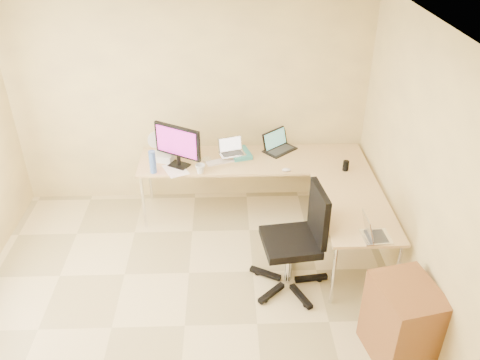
{
  "coord_description": "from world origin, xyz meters",
  "views": [
    {
      "loc": [
        0.4,
        -3.22,
        3.52
      ],
      "look_at": [
        0.55,
        1.1,
        0.9
      ],
      "focal_mm": 36.96,
      "sensor_mm": 36.0,
      "label": 1
    }
  ],
  "objects_px": {
    "laptop_return": "(378,229)",
    "office_chair": "(290,246)",
    "mug": "(200,169)",
    "cabinet": "(402,324)",
    "desk_main": "(252,185)",
    "water_bottle": "(153,162)",
    "desk_return": "(351,234)",
    "laptop_center": "(232,147)",
    "keyboard": "(223,161)",
    "monitor": "(178,146)",
    "laptop_black": "(280,142)",
    "desk_fan": "(157,143)"
  },
  "relations": [
    {
      "from": "laptop_center",
      "to": "laptop_black",
      "type": "distance_m",
      "value": 0.6
    },
    {
      "from": "desk_main",
      "to": "cabinet",
      "type": "xyz_separation_m",
      "value": [
        1.13,
        -2.22,
        -0.01
      ]
    },
    {
      "from": "mug",
      "to": "desk_fan",
      "type": "bearing_deg",
      "value": 136.49
    },
    {
      "from": "mug",
      "to": "water_bottle",
      "type": "distance_m",
      "value": 0.53
    },
    {
      "from": "mug",
      "to": "cabinet",
      "type": "relative_size",
      "value": 0.14
    },
    {
      "from": "monitor",
      "to": "laptop_return",
      "type": "bearing_deg",
      "value": -5.2
    },
    {
      "from": "monitor",
      "to": "desk_return",
      "type": "bearing_deg",
      "value": 5.73
    },
    {
      "from": "mug",
      "to": "laptop_return",
      "type": "height_order",
      "value": "laptop_return"
    },
    {
      "from": "laptop_black",
      "to": "mug",
      "type": "xyz_separation_m",
      "value": [
        -0.94,
        -0.5,
        -0.07
      ]
    },
    {
      "from": "monitor",
      "to": "laptop_center",
      "type": "distance_m",
      "value": 0.64
    },
    {
      "from": "laptop_black",
      "to": "water_bottle",
      "type": "distance_m",
      "value": 1.54
    },
    {
      "from": "keyboard",
      "to": "laptop_return",
      "type": "relative_size",
      "value": 1.32
    },
    {
      "from": "monitor",
      "to": "keyboard",
      "type": "xyz_separation_m",
      "value": [
        0.5,
        0.08,
        -0.24
      ]
    },
    {
      "from": "laptop_black",
      "to": "cabinet",
      "type": "xyz_separation_m",
      "value": [
        0.78,
        -2.42,
        -0.49
      ]
    },
    {
      "from": "laptop_return",
      "to": "office_chair",
      "type": "height_order",
      "value": "office_chair"
    },
    {
      "from": "keyboard",
      "to": "laptop_return",
      "type": "height_order",
      "value": "laptop_return"
    },
    {
      "from": "laptop_center",
      "to": "laptop_return",
      "type": "distance_m",
      "value": 2.02
    },
    {
      "from": "monitor",
      "to": "water_bottle",
      "type": "bearing_deg",
      "value": -122.47
    },
    {
      "from": "laptop_center",
      "to": "cabinet",
      "type": "height_order",
      "value": "laptop_center"
    },
    {
      "from": "desk_main",
      "to": "keyboard",
      "type": "height_order",
      "value": "keyboard"
    },
    {
      "from": "desk_return",
      "to": "office_chair",
      "type": "xyz_separation_m",
      "value": [
        -0.69,
        -0.33,
        0.14
      ]
    },
    {
      "from": "mug",
      "to": "desk_fan",
      "type": "height_order",
      "value": "desk_fan"
    },
    {
      "from": "laptop_center",
      "to": "desk_main",
      "type": "bearing_deg",
      "value": -24.77
    },
    {
      "from": "monitor",
      "to": "cabinet",
      "type": "bearing_deg",
      "value": -15.44
    },
    {
      "from": "desk_main",
      "to": "desk_return",
      "type": "relative_size",
      "value": 2.04
    },
    {
      "from": "keyboard",
      "to": "water_bottle",
      "type": "distance_m",
      "value": 0.82
    },
    {
      "from": "desk_return",
      "to": "laptop_return",
      "type": "bearing_deg",
      "value": -82.43
    },
    {
      "from": "water_bottle",
      "to": "cabinet",
      "type": "xyz_separation_m",
      "value": [
        2.25,
        -1.95,
        -0.5
      ]
    },
    {
      "from": "desk_fan",
      "to": "water_bottle",
      "type": "bearing_deg",
      "value": -98.54
    },
    {
      "from": "desk_return",
      "to": "laptop_center",
      "type": "xyz_separation_m",
      "value": [
        -1.21,
        1.03,
        0.51
      ]
    },
    {
      "from": "desk_return",
      "to": "water_bottle",
      "type": "bearing_deg",
      "value": 160.86
    },
    {
      "from": "monitor",
      "to": "laptop_center",
      "type": "bearing_deg",
      "value": 46.19
    },
    {
      "from": "water_bottle",
      "to": "cabinet",
      "type": "bearing_deg",
      "value": -40.88
    },
    {
      "from": "desk_return",
      "to": "desk_fan",
      "type": "bearing_deg",
      "value": 150.27
    },
    {
      "from": "desk_main",
      "to": "laptop_center",
      "type": "xyz_separation_m",
      "value": [
        -0.24,
        0.03,
        0.51
      ]
    },
    {
      "from": "desk_return",
      "to": "cabinet",
      "type": "xyz_separation_m",
      "value": [
        0.15,
        -1.22,
        -0.01
      ]
    },
    {
      "from": "desk_main",
      "to": "laptop_return",
      "type": "bearing_deg",
      "value": -55.62
    },
    {
      "from": "keyboard",
      "to": "mug",
      "type": "height_order",
      "value": "mug"
    },
    {
      "from": "keyboard",
      "to": "laptop_return",
      "type": "xyz_separation_m",
      "value": [
        1.39,
        -1.48,
        0.09
      ]
    },
    {
      "from": "mug",
      "to": "cabinet",
      "type": "height_order",
      "value": "mug"
    },
    {
      "from": "desk_main",
      "to": "laptop_black",
      "type": "bearing_deg",
      "value": 30.43
    },
    {
      "from": "desk_main",
      "to": "laptop_return",
      "type": "height_order",
      "value": "laptop_return"
    },
    {
      "from": "laptop_center",
      "to": "water_bottle",
      "type": "xyz_separation_m",
      "value": [
        -0.89,
        -0.3,
        -0.01
      ]
    },
    {
      "from": "laptop_black",
      "to": "keyboard",
      "type": "distance_m",
      "value": 0.74
    },
    {
      "from": "keyboard",
      "to": "cabinet",
      "type": "distance_m",
      "value": 2.65
    },
    {
      "from": "laptop_return",
      "to": "office_chair",
      "type": "relative_size",
      "value": 0.27
    },
    {
      "from": "laptop_return",
      "to": "cabinet",
      "type": "height_order",
      "value": "laptop_return"
    },
    {
      "from": "laptop_center",
      "to": "laptop_return",
      "type": "bearing_deg",
      "value": -67.96
    },
    {
      "from": "monitor",
      "to": "laptop_black",
      "type": "bearing_deg",
      "value": 46.77
    },
    {
      "from": "laptop_black",
      "to": "cabinet",
      "type": "relative_size",
      "value": 0.48
    }
  ]
}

